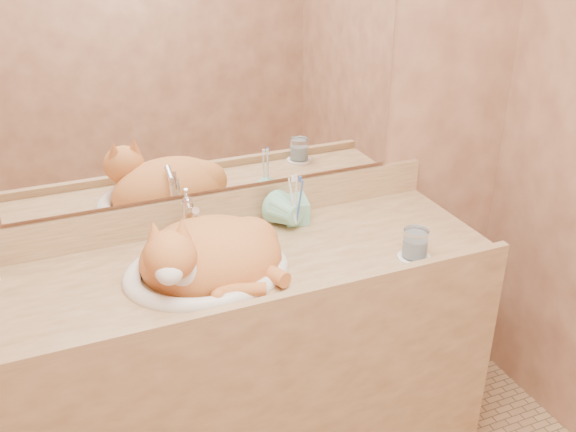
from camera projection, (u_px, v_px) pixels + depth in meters
name	position (u px, v px, depth m)	size (l,w,h in m)	color
wall_back	(207.00, 112.00, 2.02)	(2.40, 0.02, 2.50)	brown
vanity_counter	(244.00, 371.00, 2.16)	(1.60, 0.55, 0.85)	olive
mirror	(206.00, 68.00, 1.95)	(1.30, 0.02, 0.80)	white
sink_basin	(206.00, 250.00, 1.88)	(0.49, 0.41, 0.15)	white
faucet	(189.00, 220.00, 2.03)	(0.05, 0.13, 0.18)	silver
cat	(207.00, 253.00, 1.88)	(0.43, 0.35, 0.23)	#BB622B
soap_dispenser	(299.00, 203.00, 2.14)	(0.08, 0.08, 0.18)	#76BE9F
toothbrush_cup	(296.00, 217.00, 2.12)	(0.12, 0.12, 0.11)	#76BE9F
toothbrushes	(296.00, 199.00, 2.09)	(0.03, 0.03, 0.21)	white
saucer	(414.00, 258.00, 1.99)	(0.10, 0.10, 0.01)	white
water_glass	(415.00, 243.00, 1.96)	(0.08, 0.08, 0.09)	silver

